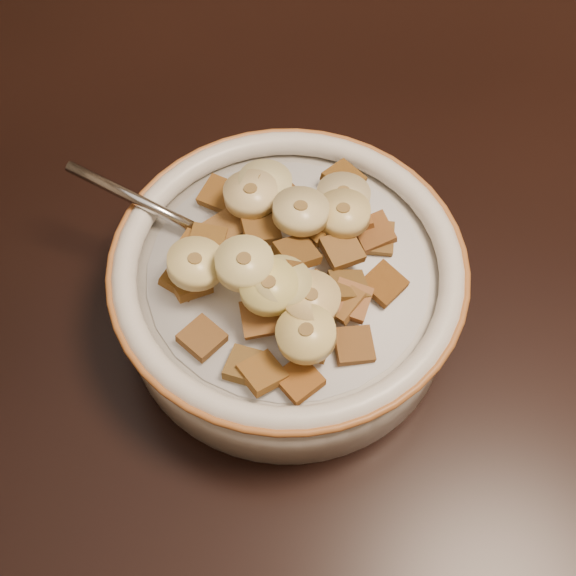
{
  "coord_description": "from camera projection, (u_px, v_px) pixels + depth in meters",
  "views": [
    {
      "loc": [
        -0.2,
        -0.32,
        1.18
      ],
      "look_at": [
        -0.21,
        -0.08,
        0.78
      ],
      "focal_mm": 50.0,
      "sensor_mm": 36.0,
      "label": 1
    }
  ],
  "objects": [
    {
      "name": "floor",
      "position": [
        432.0,
        537.0,
        1.21
      ],
      "size": [
        4.0,
        4.5,
        0.1
      ],
      "primitive_type": "cube",
      "color": "#422816",
      "rests_on": "ground"
    },
    {
      "name": "cereal_bowl",
      "position": [
        288.0,
        294.0,
        0.48
      ],
      "size": [
        0.19,
        0.19,
        0.05
      ],
      "primitive_type": "cylinder",
      "color": "silver",
      "rests_on": "table"
    },
    {
      "name": "milk",
      "position": [
        288.0,
        273.0,
        0.46
      ],
      "size": [
        0.16,
        0.16,
        0.0
      ],
      "primitive_type": "cylinder",
      "color": "white",
      "rests_on": "cereal_bowl"
    },
    {
      "name": "spoon",
      "position": [
        239.0,
        250.0,
        0.46
      ],
      "size": [
        0.06,
        0.05,
        0.01
      ],
      "primitive_type": "ellipsoid",
      "rotation": [
        0.0,
        0.0,
        4.34
      ],
      "color": "#B5B5B5",
      "rests_on": "cereal_bowl"
    },
    {
      "name": "cereal_square_0",
      "position": [
        342.0,
        250.0,
        0.44
      ],
      "size": [
        0.03,
        0.03,
        0.01
      ],
      "primitive_type": "cube",
      "rotation": [
        0.1,
        0.08,
        0.49
      ],
      "color": "brown",
      "rests_on": "milk"
    },
    {
      "name": "cereal_square_1",
      "position": [
        202.0,
        338.0,
        0.43
      ],
      "size": [
        0.03,
        0.03,
        0.01
      ],
      "primitive_type": "cube",
      "rotation": [
        0.03,
        0.09,
        0.91
      ],
      "color": "brown",
      "rests_on": "milk"
    },
    {
      "name": "cereal_square_2",
      "position": [
        348.0,
        287.0,
        0.44
      ],
      "size": [
        0.03,
        0.02,
        0.01
      ],
      "primitive_type": "cube",
      "rotation": [
        0.24,
        0.16,
        1.83
      ],
      "color": "brown",
      "rests_on": "milk"
    },
    {
      "name": "cereal_square_3",
      "position": [
        302.0,
        300.0,
        0.43
      ],
      "size": [
        0.02,
        0.02,
        0.01
      ],
      "primitive_type": "cube",
      "rotation": [
        -0.14,
        0.03,
        1.41
      ],
      "color": "brown",
      "rests_on": "milk"
    },
    {
      "name": "cereal_square_4",
      "position": [
        219.0,
        194.0,
        0.47
      ],
      "size": [
        0.03,
        0.03,
        0.01
      ],
      "primitive_type": "cube",
      "rotation": [
        -0.14,
        0.06,
        2.71
      ],
      "color": "brown",
      "rests_on": "milk"
    },
    {
      "name": "cereal_square_5",
      "position": [
        261.0,
        318.0,
        0.43
      ],
      "size": [
        0.02,
        0.02,
        0.01
      ],
      "primitive_type": "cube",
      "rotation": [
        0.25,
        -0.1,
        0.22
      ],
      "color": "brown",
      "rests_on": "milk"
    },
    {
      "name": "cereal_square_6",
      "position": [
        351.0,
        301.0,
        0.43
      ],
      "size": [
        0.02,
        0.03,
        0.01
      ],
      "primitive_type": "cube",
      "rotation": [
        -0.14,
        -0.11,
        2.89
      ],
      "color": "brown",
      "rests_on": "milk"
    },
    {
      "name": "cereal_square_7",
      "position": [
        190.0,
        283.0,
        0.44
      ],
      "size": [
        0.03,
        0.03,
        0.01
      ],
      "primitive_type": "cube",
      "rotation": [
        -0.22,
        0.14,
        0.52
      ],
      "color": "brown",
      "rests_on": "milk"
    },
    {
      "name": "cereal_square_8",
      "position": [
        299.0,
        380.0,
        0.41
      ],
      "size": [
        0.03,
        0.03,
        0.01
      ],
      "primitive_type": "cube",
      "rotation": [
        -0.02,
        -0.01,
        0.74
      ],
      "color": "brown",
      "rests_on": "milk"
    },
    {
      "name": "cereal_square_9",
      "position": [
        246.0,
        198.0,
        0.47
      ],
      "size": [
        0.03,
        0.03,
        0.01
      ],
      "primitive_type": "cube",
      "rotation": [
        -0.19,
        -0.14,
        2.11
      ],
      "color": "brown",
      "rests_on": "milk"
    },
    {
      "name": "cereal_square_10",
      "position": [
        384.0,
        284.0,
        0.44
      ],
      "size": [
        0.03,
        0.03,
        0.01
      ],
      "primitive_type": "cube",
      "rotation": [
        -0.06,
        -0.13,
        2.43
      ],
      "color": "brown",
      "rests_on": "milk"
    },
    {
      "name": "cereal_square_11",
      "position": [
        297.0,
        253.0,
        0.43
      ],
      "size": [
        0.03,
        0.03,
        0.01
      ],
      "primitive_type": "cube",
      "rotation": [
        0.22,
        0.09,
        2.16
      ],
      "color": "brown",
      "rests_on": "milk"
    },
    {
      "name": "cereal_square_12",
      "position": [
        196.0,
        249.0,
        0.45
      ],
      "size": [
        0.03,
        0.03,
        0.01
      ],
      "primitive_type": "cube",
      "rotation": [
        0.07,
        0.15,
        1.24
      ],
      "color": "brown",
      "rests_on": "milk"
    },
    {
      "name": "cereal_square_13",
      "position": [
        376.0,
        238.0,
        0.46
      ],
      "size": [
        0.02,
        0.02,
        0.01
      ],
      "primitive_type": "cube",
      "rotation": [
        -0.21,
        -0.04,
        3.11
      ],
      "color": "brown",
      "rests_on": "milk"
    },
    {
      "name": "cereal_square_14",
      "position": [
        225.0,
        229.0,
        0.46
      ],
      "size": [
        0.03,
        0.03,
        0.01
      ],
      "primitive_type": "cube",
      "rotation": [
        -0.2,
        0.01,
        2.16
      ],
      "color": "olive",
      "rests_on": "milk"
    },
    {
      "name": "cereal_square_15",
      "position": [
        320.0,
        293.0,
        0.43
      ],
      "size": [
        0.03,
        0.03,
        0.01
      ],
      "primitive_type": "cube",
      "rotation": [
        0.13,
        -0.07,
        2.58
      ],
      "color": "olive",
      "rests_on": "milk"
    },
    {
      "name": "cereal_square_16",
      "position": [
        207.0,
        242.0,
        0.45
      ],
      "size": [
        0.02,
        0.02,
        0.01
      ],
      "primitive_type": "cube",
      "rotation": [
        -0.02,
        -0.01,
        3.0
      ],
      "color": "brown",
      "rests_on": "milk"
    },
    {
      "name": "cereal_square_17",
      "position": [
        183.0,
        278.0,
        0.44
      ],
      "size": [
        0.03,
        0.03,
        0.01
      ],
      "primitive_type": "cube",
      "rotation": [
        0.22,
        0.12,
        1.18
      ],
      "color": "brown",
      "rests_on": "milk"
    },
    {
      "name": "cereal_square_18",
      "position": [
        321.0,
        228.0,
        0.45
      ],
      "size": [
        0.02,
        0.02,
        0.01
      ],
      "primitive_type": "cube",
      "rotation": [
        0.11,
        0.04,
        0.25
      ],
      "color": "brown",
      "rests_on": "milk"
    },
    {
      "name": "cereal_square_19",
      "position": [
        344.0,
        178.0,
        0.48
      ],
      "size": [
        0.03,
        0.03,
        0.01
      ],
      "primitive_type": "cube",
      "rotation": [
        0.09,
        0.15,
        0.86
      ],
      "color": "brown",
      "rests_on": "milk"
    },
    {
      "name": "cereal_square_20",
      "position": [
        246.0,
        366.0,
        0.42
      ],
      "size": [
        0.02,
        0.03,
        0.01
      ],
      "primitive_type": "cube",
      "rotation": [
        -0.04,
        0.16,
        1.31
      ],
      "color": "brown",
      "rests_on": "milk"
    },
    {
      "name": "cereal_square_21",
      "position": [
        262.0,
        373.0,
        0.41
      ],
      "size": [
        0.03,
        0.03,
        0.01
      ],
      "primitive_type": "cube",
      "rotation": [
        0.18,
        0.1,
        2.25
      ],
      "color": "brown",
      "rests_on": "milk"
    },
    {
      "name": "cereal_square_22",
      "position": [
        354.0,
        345.0,
        0.43
      ],
      "size": [
        0.02,
        0.02,
        0.01
      ],
      "primitive_type": "cube",
      "rotation": [
        0.11,
        0.11,
        0.21
      ],
      "color": "brown",
      "rests_on": "milk"
    },
    {
      "name": "cereal_square_23",
      "position": [
        374.0,
        232.0,
        0.46
      ],
      "size": [
        0.03,
        0.03,
        0.01
      ],
      "primitive_type": "cube",
      "rotation": [
        -0.18,
        -0.1,
        2.01
      ],
      "color": "#925723",
      "rests_on": "milk"
    },
    {
      "name": "cereal_square_24",
      "position": [
        261.0,
        229.0,
        0.45
      ],
      "size": [
        0.03,
        0.03,
        0.01
      ],
      "primitive_type": "cube",
      "rotation": [
        0.09,
        0.03,
        1.86
      ],
      "color": "brown",
      "rests_on": "milk"
    },
    {
      "name": "cereal_square_25",
      "position": [
        280.0,
        195.0,
        0.47
      ],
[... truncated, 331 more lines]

